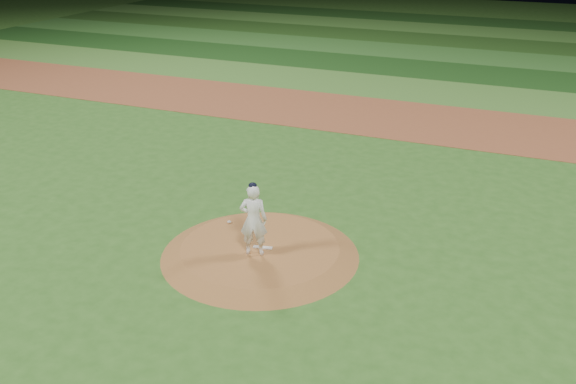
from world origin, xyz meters
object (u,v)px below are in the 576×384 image
at_px(pitching_rubber, 263,247).
at_px(pitcher_on_mound, 253,220).
at_px(rosin_bag, 229,222).
at_px(pitchers_mound, 260,251).

xyz_separation_m(pitching_rubber, pitcher_on_mound, (-0.08, -0.37, 1.01)).
xyz_separation_m(pitching_rubber, rosin_bag, (-1.57, 1.01, 0.02)).
height_order(rosin_bag, pitcher_on_mound, pitcher_on_mound).
relative_size(pitchers_mound, pitching_rubber, 10.26).
relative_size(pitching_rubber, rosin_bag, 4.24).
bearing_deg(rosin_bag, pitching_rubber, -32.81).
height_order(pitchers_mound, rosin_bag, rosin_bag).
bearing_deg(pitching_rubber, pitcher_on_mound, -114.20).
bearing_deg(pitchers_mound, rosin_bag, 146.20).
relative_size(pitchers_mound, pitcher_on_mound, 2.64).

